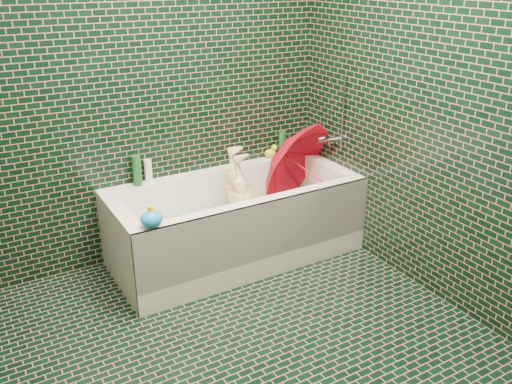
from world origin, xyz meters
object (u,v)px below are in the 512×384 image
bathtub (237,230)px  bath_toy (152,218)px  child (244,215)px  umbrella (309,172)px  rubber_duck (271,152)px

bathtub → bath_toy: bearing=-155.8°
child → bath_toy: bearing=-48.9°
child → umbrella: bearing=108.1°
umbrella → rubber_duck: bearing=87.3°
umbrella → rubber_duck: size_ratio=5.65×
bathtub → umbrella: umbrella is taller
bathtub → rubber_duck: 0.72m
child → rubber_duck: rubber_duck is taller
bath_toy → child: bearing=46.2°
rubber_duck → bath_toy: size_ratio=0.71×
child → umbrella: umbrella is taller
rubber_duck → bath_toy: bearing=-148.9°
child → bath_toy: bath_toy is taller
bathtub → umbrella: bearing=-1.0°
bathtub → bath_toy: (-0.71, -0.32, 0.40)m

